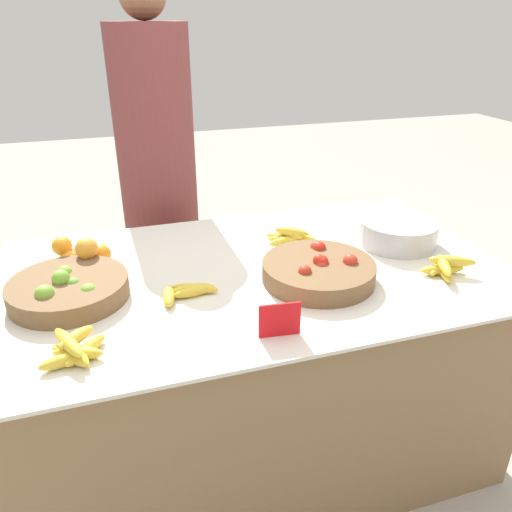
{
  "coord_description": "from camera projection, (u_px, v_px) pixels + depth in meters",
  "views": [
    {
      "loc": [
        -0.46,
        -1.45,
        1.57
      ],
      "look_at": [
        0.0,
        0.0,
        0.83
      ],
      "focal_mm": 35.0,
      "sensor_mm": 36.0,
      "label": 1
    }
  ],
  "objects": [
    {
      "name": "vendor_person",
      "position": [
        160.0,
        196.0,
        2.33
      ],
      "size": [
        0.35,
        0.35,
        1.74
      ],
      "color": "brown",
      "rests_on": "ground_plane"
    },
    {
      "name": "banana_bunch_middle_left",
      "position": [
        445.0,
        267.0,
        1.66
      ],
      "size": [
        0.18,
        0.16,
        0.06
      ],
      "color": "gold",
      "rests_on": "market_table"
    },
    {
      "name": "banana_bunch_front_center",
      "position": [
        187.0,
        291.0,
        1.54
      ],
      "size": [
        0.18,
        0.13,
        0.04
      ],
      "color": "gold",
      "rests_on": "market_table"
    },
    {
      "name": "metal_bowl",
      "position": [
        398.0,
        232.0,
        1.88
      ],
      "size": [
        0.29,
        0.29,
        0.09
      ],
      "color": "#B7B7BF",
      "rests_on": "market_table"
    },
    {
      "name": "banana_bunch_front_left",
      "position": [
        75.0,
        350.0,
        1.25
      ],
      "size": [
        0.17,
        0.16,
        0.06
      ],
      "color": "gold",
      "rests_on": "market_table"
    },
    {
      "name": "market_table",
      "position": [
        256.0,
        361.0,
        1.88
      ],
      "size": [
        1.69,
        1.01,
        0.78
      ],
      "color": "olive",
      "rests_on": "ground_plane"
    },
    {
      "name": "lime_bowl",
      "position": [
        68.0,
        289.0,
        1.52
      ],
      "size": [
        0.36,
        0.36,
        0.1
      ],
      "color": "brown",
      "rests_on": "market_table"
    },
    {
      "name": "ground_plane",
      "position": [
        256.0,
        438.0,
        2.05
      ],
      "size": [
        12.0,
        12.0,
        0.0
      ],
      "primitive_type": "plane",
      "color": "#ADA599"
    },
    {
      "name": "banana_bunch_back_center",
      "position": [
        291.0,
        237.0,
        1.9
      ],
      "size": [
        0.19,
        0.14,
        0.06
      ],
      "color": "gold",
      "rests_on": "market_table"
    },
    {
      "name": "orange_pile",
      "position": [
        79.0,
        253.0,
        1.7
      ],
      "size": [
        0.19,
        0.14,
        0.13
      ],
      "color": "orange",
      "rests_on": "market_table"
    },
    {
      "name": "price_sign",
      "position": [
        280.0,
        320.0,
        1.33
      ],
      "size": [
        0.11,
        0.02,
        0.1
      ],
      "rotation": [
        0.0,
        0.0,
        -0.11
      ],
      "color": "red",
      "rests_on": "market_table"
    },
    {
      "name": "tomato_basket",
      "position": [
        319.0,
        270.0,
        1.63
      ],
      "size": [
        0.37,
        0.37,
        0.09
      ],
      "color": "brown",
      "rests_on": "market_table"
    }
  ]
}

